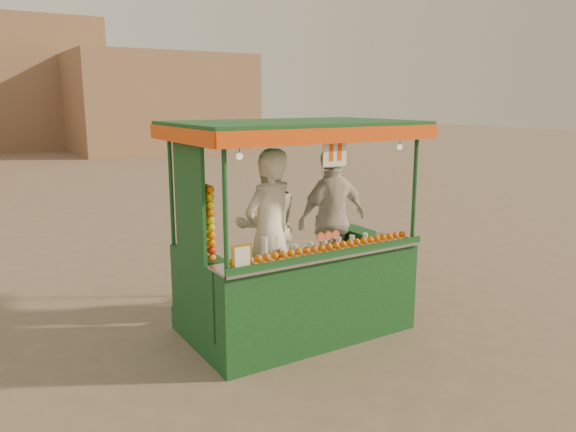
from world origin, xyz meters
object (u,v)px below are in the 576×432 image
juice_cart (293,268)px  vendor_middle (268,226)px  vendor_right (332,219)px  vendor_left (269,233)px

juice_cart → vendor_middle: 0.77m
juice_cart → vendor_middle: (0.06, 0.69, 0.36)m
juice_cart → vendor_right: size_ratio=1.49×
juice_cart → vendor_left: size_ratio=1.43×
juice_cart → vendor_right: bearing=26.3°
vendor_middle → vendor_right: 0.84m
vendor_middle → vendor_left: bearing=74.2°
juice_cart → vendor_right: (0.85, 0.42, 0.40)m
juice_cart → vendor_left: bearing=165.7°
vendor_middle → juice_cart: bearing=97.8°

